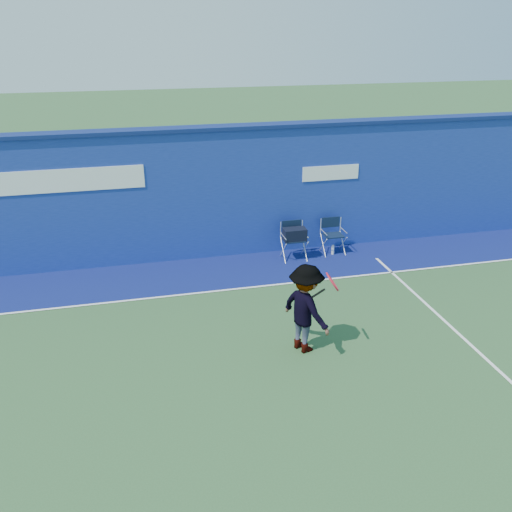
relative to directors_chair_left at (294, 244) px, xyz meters
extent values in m
plane|color=#2E522B|center=(-2.58, -4.47, -0.37)|extent=(80.00, 80.00, 0.00)
cube|color=navy|center=(-2.58, 0.73, 1.13)|extent=(24.00, 0.40, 3.00)
cube|color=navy|center=(-2.58, 0.73, 2.67)|extent=(24.00, 0.50, 0.08)
cube|color=white|center=(-5.58, 0.52, 1.73)|extent=(4.50, 0.02, 0.50)
cube|color=white|center=(1.02, 0.52, 1.53)|extent=(1.40, 0.02, 0.35)
cube|color=#0D1756|center=(-2.58, -0.37, -0.37)|extent=(24.00, 1.80, 0.01)
cube|color=white|center=(-2.58, -1.27, -0.36)|extent=(24.00, 0.06, 0.01)
cube|color=black|center=(0.00, 0.00, 0.11)|extent=(0.47, 0.40, 0.03)
cube|color=silver|center=(0.00, 0.23, 0.31)|extent=(0.53, 0.02, 0.39)
cube|color=black|center=(0.00, 0.23, 0.38)|extent=(0.47, 0.03, 0.27)
cube|color=black|center=(0.00, -0.03, 0.26)|extent=(0.53, 0.31, 0.29)
cube|color=black|center=(1.03, 0.11, 0.09)|extent=(0.45, 0.38, 0.03)
cube|color=silver|center=(1.03, 0.33, 0.28)|extent=(0.51, 0.02, 0.37)
cube|color=black|center=(1.03, 0.33, 0.35)|extent=(0.45, 0.02, 0.26)
cylinder|color=silver|center=(1.00, 0.02, -0.25)|extent=(0.07, 0.07, 0.24)
imported|color=#EA4738|center=(-0.95, -3.74, 0.42)|extent=(0.97, 1.17, 1.58)
torus|color=red|center=(-0.55, -3.86, 0.93)|extent=(0.27, 0.39, 0.32)
cylinder|color=gray|center=(-0.55, -3.86, 0.93)|extent=(0.21, 0.33, 0.26)
cylinder|color=black|center=(-0.83, -3.90, 0.74)|extent=(0.31, 0.07, 0.22)
camera|label=1|loc=(-3.60, -11.31, 4.87)|focal=38.00mm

